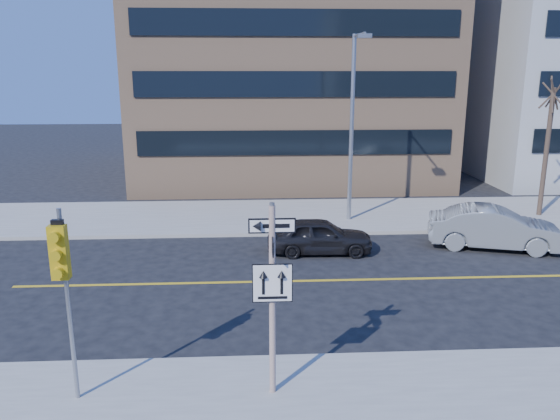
{
  "coord_description": "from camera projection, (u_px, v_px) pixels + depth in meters",
  "views": [
    {
      "loc": [
        -0.39,
        -12.6,
        6.64
      ],
      "look_at": [
        0.5,
        4.0,
        2.4
      ],
      "focal_mm": 35.0,
      "sensor_mm": 36.0,
      "label": 1
    }
  ],
  "objects": [
    {
      "name": "building_brick",
      "position": [
        285.0,
        34.0,
        35.92
      ],
      "size": [
        18.0,
        18.0,
        18.0
      ],
      "primitive_type": "cube",
      "color": "tan",
      "rests_on": "ground"
    },
    {
      "name": "sign_pole",
      "position": [
        272.0,
        290.0,
        10.82
      ],
      "size": [
        0.92,
        0.92,
        4.06
      ],
      "color": "silver",
      "rests_on": "near_sidewalk"
    },
    {
      "name": "parked_car_b",
      "position": [
        494.0,
        228.0,
        20.9
      ],
      "size": [
        3.01,
        5.18,
        1.61
      ],
      "primitive_type": "imported",
      "rotation": [
        0.0,
        0.0,
        1.29
      ],
      "color": "gray",
      "rests_on": "ground"
    },
    {
      "name": "parked_car_a",
      "position": [
        320.0,
        236.0,
        20.4
      ],
      "size": [
        1.68,
        3.95,
        1.33
      ],
      "primitive_type": "imported",
      "rotation": [
        0.0,
        0.0,
        1.54
      ],
      "color": "black",
      "rests_on": "ground"
    },
    {
      "name": "streetlight_a",
      "position": [
        353.0,
        117.0,
        23.29
      ],
      "size": [
        0.55,
        2.25,
        8.0
      ],
      "color": "gray",
      "rests_on": "far_sidewalk"
    },
    {
      "name": "street_tree_west",
      "position": [
        553.0,
        97.0,
        24.1
      ],
      "size": [
        1.8,
        1.8,
        6.35
      ],
      "color": "#382A21",
      "rests_on": "far_sidewalk"
    },
    {
      "name": "traffic_signal",
      "position": [
        62.0,
        268.0,
        10.32
      ],
      "size": [
        0.32,
        0.45,
        4.0
      ],
      "color": "gray",
      "rests_on": "near_sidewalk"
    },
    {
      "name": "ground",
      "position": [
        269.0,
        341.0,
        13.85
      ],
      "size": [
        120.0,
        120.0,
        0.0
      ],
      "primitive_type": "plane",
      "color": "black",
      "rests_on": "ground"
    }
  ]
}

